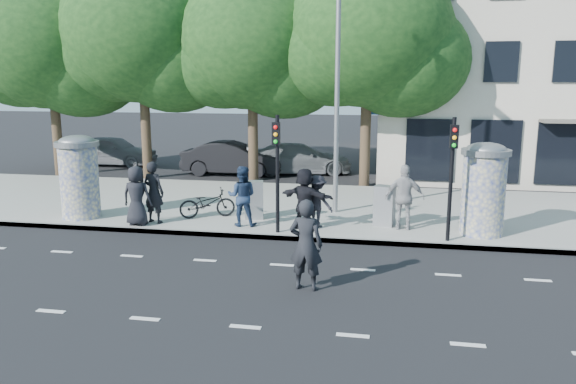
% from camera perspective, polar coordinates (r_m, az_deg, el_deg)
% --- Properties ---
extents(ground, '(120.00, 120.00, 0.00)m').
position_cam_1_polar(ground, '(12.78, -1.83, -9.44)').
color(ground, black).
rests_on(ground, ground).
extents(sidewalk, '(40.00, 8.00, 0.15)m').
position_cam_1_polar(sidewalk, '(19.84, 2.73, -1.59)').
color(sidewalk, gray).
rests_on(sidewalk, ground).
extents(curb, '(40.00, 0.10, 0.16)m').
position_cam_1_polar(curb, '(16.06, 0.84, -4.73)').
color(curb, slate).
rests_on(curb, ground).
extents(lane_dash_near, '(32.00, 0.12, 0.01)m').
position_cam_1_polar(lane_dash_near, '(10.80, -4.35, -13.51)').
color(lane_dash_near, silver).
rests_on(lane_dash_near, ground).
extents(lane_dash_far, '(32.00, 0.12, 0.01)m').
position_cam_1_polar(lane_dash_far, '(14.06, -0.62, -7.43)').
color(lane_dash_far, silver).
rests_on(lane_dash_far, ground).
extents(ad_column_left, '(1.36, 1.36, 2.65)m').
position_cam_1_polar(ad_column_left, '(19.11, -20.46, 1.65)').
color(ad_column_left, beige).
rests_on(ad_column_left, sidewalk).
extents(ad_column_right, '(1.36, 1.36, 2.65)m').
position_cam_1_polar(ad_column_right, '(16.85, 19.26, 0.50)').
color(ad_column_right, beige).
rests_on(ad_column_right, sidewalk).
extents(traffic_pole_near, '(0.22, 0.31, 3.40)m').
position_cam_1_polar(traffic_pole_near, '(15.94, -1.12, 3.08)').
color(traffic_pole_near, black).
rests_on(traffic_pole_near, sidewalk).
extents(traffic_pole_far, '(0.22, 0.31, 3.40)m').
position_cam_1_polar(traffic_pole_far, '(15.72, 16.32, 2.49)').
color(traffic_pole_far, black).
rests_on(traffic_pole_far, sidewalk).
extents(street_lamp, '(0.25, 0.93, 8.00)m').
position_cam_1_polar(street_lamp, '(18.38, 5.03, 12.17)').
color(street_lamp, slate).
rests_on(street_lamp, sidewalk).
extents(tree_far_left, '(7.20, 7.20, 9.26)m').
position_cam_1_polar(tree_far_left, '(28.77, -23.07, 13.85)').
color(tree_far_left, '#38281C').
rests_on(tree_far_left, ground).
extents(tree_mid_left, '(7.20, 7.20, 9.57)m').
position_cam_1_polar(tree_mid_left, '(26.63, -14.70, 15.30)').
color(tree_mid_left, '#38281C').
rests_on(tree_mid_left, ground).
extents(tree_near_left, '(6.80, 6.80, 8.97)m').
position_cam_1_polar(tree_near_left, '(25.14, -3.69, 14.90)').
color(tree_near_left, '#38281C').
rests_on(tree_near_left, ground).
extents(tree_center, '(7.00, 7.00, 9.30)m').
position_cam_1_polar(tree_center, '(24.05, 8.14, 15.56)').
color(tree_center, '#38281C').
rests_on(tree_center, ground).
extents(ped_a, '(0.90, 0.59, 1.82)m').
position_cam_1_polar(ped_a, '(17.62, -15.11, -0.37)').
color(ped_a, black).
rests_on(ped_a, sidewalk).
extents(ped_b, '(0.79, 0.62, 1.93)m').
position_cam_1_polar(ped_b, '(17.78, -13.48, -0.02)').
color(ped_b, black).
rests_on(ped_b, sidewalk).
extents(ped_c, '(0.95, 0.78, 1.83)m').
position_cam_1_polar(ped_c, '(17.01, -4.70, -0.42)').
color(ped_c, '#1D2D48').
rests_on(ped_c, sidewalk).
extents(ped_d, '(1.17, 0.96, 1.58)m').
position_cam_1_polar(ped_d, '(16.84, 2.98, -0.94)').
color(ped_d, black).
rests_on(ped_d, sidewalk).
extents(ped_e, '(1.16, 0.69, 1.94)m').
position_cam_1_polar(ped_e, '(16.86, 11.77, -0.54)').
color(ped_e, '#979799').
rests_on(ped_e, sidewalk).
extents(ped_f, '(1.81, 1.16, 1.83)m').
position_cam_1_polar(ped_f, '(16.58, 1.71, -0.69)').
color(ped_f, black).
rests_on(ped_f, sidewalk).
extents(man_road, '(0.78, 0.55, 2.03)m').
position_cam_1_polar(man_road, '(12.23, 1.83, -5.37)').
color(man_road, black).
rests_on(man_road, ground).
extents(bicycle, '(1.34, 1.88, 0.94)m').
position_cam_1_polar(bicycle, '(18.21, -8.20, -1.13)').
color(bicycle, black).
rests_on(bicycle, sidewalk).
extents(cabinet_left, '(0.66, 0.54, 1.21)m').
position_cam_1_polar(cabinet_left, '(17.91, -3.46, -0.80)').
color(cabinet_left, gray).
rests_on(cabinet_left, sidewalk).
extents(cabinet_right, '(0.67, 0.56, 1.23)m').
position_cam_1_polar(cabinet_right, '(17.27, 9.78, -1.38)').
color(cabinet_right, gray).
rests_on(cabinet_right, sidewalk).
extents(car_left, '(1.98, 4.70, 1.59)m').
position_cam_1_polar(car_left, '(31.25, -17.39, 4.04)').
color(car_left, slate).
rests_on(car_left, ground).
extents(car_mid, '(1.82, 4.85, 1.58)m').
position_cam_1_polar(car_mid, '(27.05, -5.64, 3.42)').
color(car_mid, black).
rests_on(car_mid, ground).
extents(car_right, '(3.17, 5.40, 1.47)m').
position_cam_1_polar(car_right, '(27.26, 1.14, 3.42)').
color(car_right, slate).
rests_on(car_right, ground).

